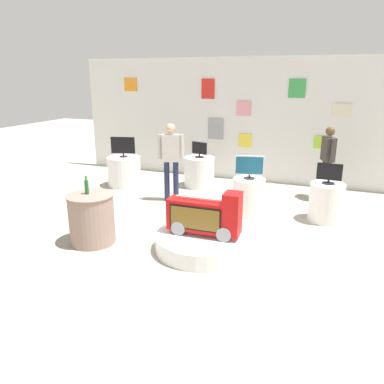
{
  "coord_description": "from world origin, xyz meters",
  "views": [
    {
      "loc": [
        1.77,
        -5.26,
        2.7
      ],
      "look_at": [
        -0.37,
        0.23,
        0.88
      ],
      "focal_mm": 35.47,
      "sensor_mm": 36.0,
      "label": 1
    }
  ],
  "objects": [
    {
      "name": "tv_on_right_rear",
      "position": [
        -1.41,
        3.42,
        0.94
      ],
      "size": [
        0.42,
        0.23,
        0.38
      ],
      "color": "black",
      "rests_on": "display_pedestal_right_rear"
    },
    {
      "name": "tv_on_left_rear",
      "position": [
        1.68,
        2.06,
        0.95
      ],
      "size": [
        0.46,
        0.22,
        0.39
      ],
      "color": "black",
      "rests_on": "display_pedestal_left_rear"
    },
    {
      "name": "tv_on_far_right",
      "position": [
        0.21,
        1.87,
        0.99
      ],
      "size": [
        0.56,
        0.21,
        0.46
      ],
      "color": "black",
      "rests_on": "display_pedestal_far_right"
    },
    {
      "name": "tv_on_center_rear",
      "position": [
        -3.2,
        2.78,
        1.02
      ],
      "size": [
        0.59,
        0.19,
        0.5
      ],
      "color": "black",
      "rests_on": "display_pedestal_center_rear"
    },
    {
      "name": "shopper_browsing_rear",
      "position": [
        1.59,
        3.45,
        0.96
      ],
      "size": [
        0.33,
        0.52,
        1.64
      ],
      "color": "black",
      "rests_on": "ground"
    },
    {
      "name": "display_pedestal_left_rear",
      "position": [
        1.68,
        2.06,
        0.37
      ],
      "size": [
        0.65,
        0.65,
        0.74
      ],
      "primitive_type": "cylinder",
      "color": "silver",
      "rests_on": "ground"
    },
    {
      "name": "display_pedestal_center_rear",
      "position": [
        -3.19,
        2.78,
        0.37
      ],
      "size": [
        0.83,
        0.83,
        0.74
      ],
      "primitive_type": "cylinder",
      "color": "silver",
      "rests_on": "ground"
    },
    {
      "name": "display_pedestal_far_right",
      "position": [
        0.21,
        1.88,
        0.37
      ],
      "size": [
        0.64,
        0.64,
        0.74
      ],
      "primitive_type": "cylinder",
      "color": "silver",
      "rests_on": "ground"
    },
    {
      "name": "ground_plane",
      "position": [
        0.0,
        0.0,
        0.0
      ],
      "size": [
        30.0,
        30.0,
        0.0
      ],
      "primitive_type": "plane",
      "color": "#A8A091"
    },
    {
      "name": "display_pedestal_right_rear",
      "position": [
        -1.41,
        3.42,
        0.37
      ],
      "size": [
        0.76,
        0.76,
        0.74
      ],
      "primitive_type": "cylinder",
      "color": "silver",
      "rests_on": "ground"
    },
    {
      "name": "main_display_pedestal",
      "position": [
        -0.08,
        0.01,
        0.13
      ],
      "size": [
        1.55,
        1.55,
        0.27
      ],
      "primitive_type": "cylinder",
      "color": "silver",
      "rests_on": "ground"
    },
    {
      "name": "shopper_browsing_near_truck",
      "position": [
        -1.59,
        2.11,
        1.01
      ],
      "size": [
        0.53,
        0.31,
        1.72
      ],
      "color": "#1E233F",
      "rests_on": "ground"
    },
    {
      "name": "novelty_firetruck_tv",
      "position": [
        -0.06,
        -0.0,
        0.57
      ],
      "size": [
        1.17,
        0.39,
        0.74
      ],
      "color": "gray",
      "rests_on": "main_display_pedestal"
    },
    {
      "name": "bottle_on_side_table",
      "position": [
        -1.97,
        -0.37,
        0.96
      ],
      "size": [
        0.07,
        0.07,
        0.31
      ],
      "color": "#195926",
      "rests_on": "side_table_round"
    },
    {
      "name": "side_table_round",
      "position": [
        -1.91,
        -0.39,
        0.43
      ],
      "size": [
        0.77,
        0.77,
        0.84
      ],
      "color": "gray",
      "rests_on": "ground"
    },
    {
      "name": "back_wall_display",
      "position": [
        -0.01,
        4.52,
        1.58
      ],
      "size": [
        10.45,
        0.13,
        3.15
      ],
      "color": "silver",
      "rests_on": "ground"
    }
  ]
}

